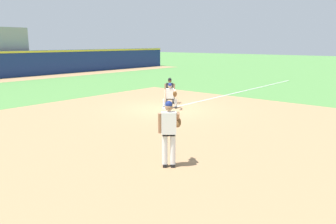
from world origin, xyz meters
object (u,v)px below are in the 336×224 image
at_px(first_base_bag, 167,108).
at_px(first_baseman, 170,95).
at_px(baseball, 170,117).
at_px(pitcher, 169,130).
at_px(umpire, 170,90).

distance_m(first_base_bag, first_baseman, 0.73).
xyz_separation_m(baseball, pitcher, (-4.67, -3.86, 1.02)).
distance_m(first_base_bag, pitcher, 8.12).
relative_size(first_base_bag, pitcher, 0.20).
distance_m(first_base_bag, baseball, 2.01).
xyz_separation_m(pitcher, first_baseman, (6.34, 5.26, -0.33)).
height_order(pitcher, umpire, pitcher).
relative_size(first_base_bag, umpire, 0.26).
bearing_deg(baseball, first_base_bag, 44.93).
xyz_separation_m(first_base_bag, umpire, (1.35, 0.94, 0.75)).
bearing_deg(umpire, pitcher, -140.12).
xyz_separation_m(first_base_bag, baseball, (-1.42, -1.42, -0.01)).
bearing_deg(umpire, first_base_bag, -145.03).
distance_m(baseball, pitcher, 6.14).
distance_m(pitcher, umpire, 9.70).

